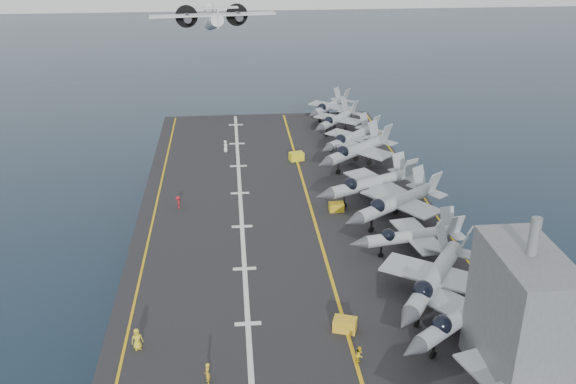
{
  "coord_description": "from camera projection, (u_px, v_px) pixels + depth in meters",
  "views": [
    {
      "loc": [
        -6.88,
        -69.76,
        46.02
      ],
      "look_at": [
        0.0,
        4.0,
        13.0
      ],
      "focal_mm": 40.0,
      "sensor_mm": 36.0,
      "label": 1
    }
  ],
  "objects": [
    {
      "name": "ground",
      "position": [
        291.0,
        296.0,
        82.76
      ],
      "size": [
        500.0,
        500.0,
        0.0
      ],
      "primitive_type": "plane",
      "color": "#142135",
      "rests_on": "ground"
    },
    {
      "name": "hull",
      "position": [
        291.0,
        263.0,
        80.72
      ],
      "size": [
        36.0,
        90.0,
        10.0
      ],
      "primitive_type": "cube",
      "color": "#56595E",
      "rests_on": "ground"
    },
    {
      "name": "flight_deck",
      "position": [
        291.0,
        226.0,
        78.61
      ],
      "size": [
        38.0,
        92.0,
        0.4
      ],
      "primitive_type": "cube",
      "color": "black",
      "rests_on": "hull"
    },
    {
      "name": "foul_line",
      "position": [
        315.0,
        223.0,
        78.77
      ],
      "size": [
        0.35,
        90.0,
        0.02
      ],
      "primitive_type": "cube",
      "color": "gold",
      "rests_on": "flight_deck"
    },
    {
      "name": "landing_centerline",
      "position": [
        242.0,
        226.0,
        78.01
      ],
      "size": [
        0.5,
        90.0,
        0.02
      ],
      "primitive_type": "cube",
      "color": "silver",
      "rests_on": "flight_deck"
    },
    {
      "name": "deck_edge_port",
      "position": [
        151.0,
        230.0,
        77.07
      ],
      "size": [
        0.25,
        90.0,
        0.02
      ],
      "primitive_type": "cube",
      "color": "gold",
      "rests_on": "flight_deck"
    },
    {
      "name": "deck_edge_stbd",
      "position": [
        438.0,
        218.0,
        80.08
      ],
      "size": [
        0.25,
        90.0,
        0.02
      ],
      "primitive_type": "cube",
      "color": "gold",
      "rests_on": "flight_deck"
    },
    {
      "name": "island_superstructure",
      "position": [
        522.0,
        305.0,
        49.46
      ],
      "size": [
        5.0,
        10.0,
        15.0
      ],
      "primitive_type": null,
      "color": "#56595E",
      "rests_on": "flight_deck"
    },
    {
      "name": "fighter_jet_1",
      "position": [
        464.0,
        314.0,
        56.85
      ],
      "size": [
        17.85,
        16.82,
        5.16
      ],
      "primitive_type": null,
      "color": "#A1AAB1",
      "rests_on": "flight_deck"
    },
    {
      "name": "fighter_jet_2",
      "position": [
        434.0,
        277.0,
        62.09
      ],
      "size": [
        18.31,
        19.7,
        5.69
      ],
      "primitive_type": null,
      "color": "gray",
      "rests_on": "flight_deck"
    },
    {
      "name": "fighter_jet_3",
      "position": [
        412.0,
        235.0,
        71.2
      ],
      "size": [
        14.45,
        10.92,
        4.55
      ],
      "primitive_type": null,
      "color": "#939AA2",
      "rests_on": "flight_deck"
    },
    {
      "name": "fighter_jet_4",
      "position": [
        396.0,
        201.0,
        78.24
      ],
      "size": [
        18.73,
        17.47,
        5.41
      ],
      "primitive_type": null,
      "color": "gray",
      "rests_on": "flight_deck"
    },
    {
      "name": "fighter_jet_5",
      "position": [
        371.0,
        182.0,
        83.87
      ],
      "size": [
        18.02,
        15.59,
        5.27
      ],
      "primitive_type": null,
      "color": "gray",
      "rests_on": "flight_deck"
    },
    {
      "name": "fighter_jet_6",
      "position": [
        357.0,
        149.0,
        95.27
      ],
      "size": [
        18.56,
        18.08,
        5.41
      ],
      "primitive_type": null,
      "color": "#98A1A9",
      "rests_on": "flight_deck"
    },
    {
      "name": "fighter_jet_7",
      "position": [
        352.0,
        137.0,
        101.04
      ],
      "size": [
        16.55,
        16.59,
        4.88
      ],
      "primitive_type": null,
      "color": "#A2ACB3",
      "rests_on": "flight_deck"
    },
    {
      "name": "fighter_jet_8",
      "position": [
        337.0,
        119.0,
        110.46
      ],
      "size": [
        14.6,
        15.3,
        4.44
      ],
      "primitive_type": null,
      "color": "#959CA4",
      "rests_on": "flight_deck"
    },
    {
      "name": "tow_cart_a",
      "position": [
        345.0,
        325.0,
        58.68
      ],
      "size": [
        2.42,
        1.98,
        1.25
      ],
      "primitive_type": null,
      "color": "gold",
      "rests_on": "flight_deck"
    },
    {
      "name": "tow_cart_b",
      "position": [
        336.0,
        207.0,
        81.83
      ],
      "size": [
        1.89,
        1.24,
        1.12
      ],
      "primitive_type": null,
      "color": "gold",
      "rests_on": "flight_deck"
    },
    {
      "name": "tow_cart_c",
      "position": [
        296.0,
        156.0,
        98.2
      ],
      "size": [
        2.39,
        1.86,
        1.27
      ],
      "primitive_type": null,
      "color": "gold",
      "rests_on": "flight_deck"
    },
    {
      "name": "crew_0",
      "position": [
        137.0,
        339.0,
        56.06
      ],
      "size": [
        1.42,
        1.15,
        2.05
      ],
      "primitive_type": "imported",
      "color": "gold",
      "rests_on": "flight_deck"
    },
    {
      "name": "crew_1",
      "position": [
        207.0,
        374.0,
        51.99
      ],
      "size": [
        0.95,
        1.28,
        1.95
      ],
      "primitive_type": "imported",
      "color": "gold",
      "rests_on": "flight_deck"
    },
    {
      "name": "crew_3",
      "position": [
        178.0,
        202.0,
        82.45
      ],
      "size": [
        0.78,
        1.07,
        1.66
      ],
      "primitive_type": "imported",
      "color": "#B21919",
      "rests_on": "flight_deck"
    },
    {
      "name": "crew_5",
      "position": [
        226.0,
        146.0,
        101.49
      ],
      "size": [
        1.03,
        1.3,
        1.9
      ],
      "primitive_type": "imported",
      "color": "white",
      "rests_on": "flight_deck"
    },
    {
      "name": "crew_7",
      "position": [
        360.0,
        355.0,
        54.39
      ],
      "size": [
        1.12,
        1.21,
        1.67
      ],
      "primitive_type": "imported",
      "color": "yellow",
      "rests_on": "flight_deck"
    },
    {
      "name": "transport_plane",
      "position": [
        213.0,
        22.0,
        119.26
      ],
      "size": [
        25.04,
        18.56,
        5.51
      ],
      "primitive_type": null,
      "color": "silver"
    },
    {
      "name": "fighter_jet_9",
      "position": [
        330.0,
        106.0,
        117.69
      ],
      "size": [
        14.6,
        15.3,
        4.44
      ],
      "primitive_type": null,
      "color": "#959CA4",
      "rests_on": "flight_deck"
    }
  ]
}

